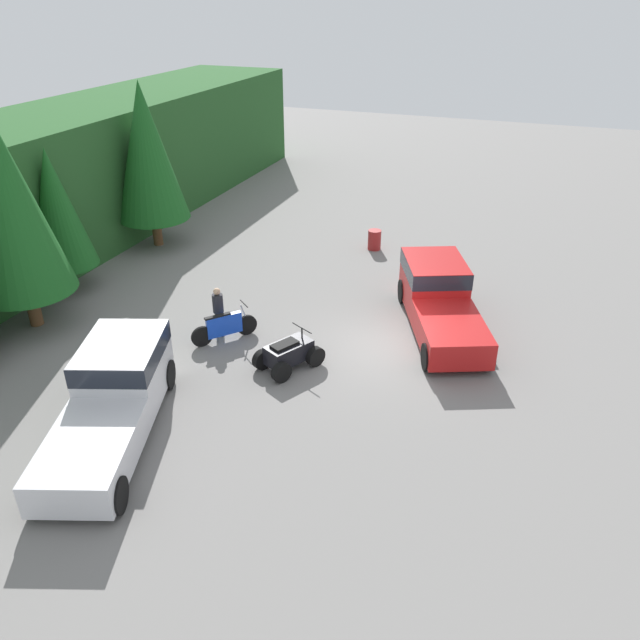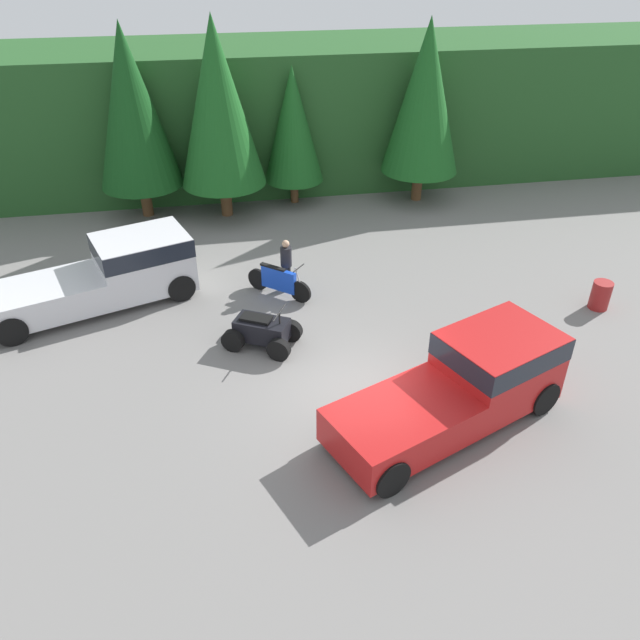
# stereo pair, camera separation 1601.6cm
# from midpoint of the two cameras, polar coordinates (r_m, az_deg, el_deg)

# --- Properties ---
(ground_plane) EXTENTS (80.00, 80.00, 0.00)m
(ground_plane) POSITION_cam_midpoint_polar(r_m,az_deg,el_deg) (16.47, 32.37, -11.92)
(ground_plane) COLOR slate
(hillside_backdrop) EXTENTS (44.00, 6.00, 5.65)m
(hillside_backdrop) POSITION_cam_midpoint_polar(r_m,az_deg,el_deg) (27.03, 13.01, 16.22)
(hillside_backdrop) COLOR #235123
(hillside_backdrop) RESTS_ON ground_plane
(tree_left) EXTENTS (3.15, 3.15, 7.15)m
(tree_left) POSITION_cam_midpoint_polar(r_m,az_deg,el_deg) (21.54, 1.97, 16.65)
(tree_left) COLOR brown
(tree_left) RESTS_ON ground_plane
(tree_mid_left) EXTENTS (3.24, 3.24, 7.37)m
(tree_mid_left) POSITION_cam_midpoint_polar(r_m,az_deg,el_deg) (21.87, 10.64, 16.74)
(tree_mid_left) COLOR brown
(tree_mid_left) RESTS_ON ground_plane
(tree_mid_right) EXTENTS (2.38, 2.38, 5.41)m
(tree_mid_right) POSITION_cam_midpoint_polar(r_m,az_deg,el_deg) (24.04, 16.27, 14.61)
(tree_mid_right) COLOR brown
(tree_mid_right) RESTS_ON ground_plane
(tree_right) EXTENTS (3.11, 3.11, 7.07)m
(tree_right) POSITION_cam_midpoint_polar(r_m,az_deg,el_deg) (25.89, 27.82, 15.76)
(tree_right) COLOR brown
(tree_right) RESTS_ON ground_plane
(pickup_truck_red) EXTENTS (6.09, 4.10, 1.96)m
(pickup_truck_red) POSITION_cam_midpoint_polar(r_m,az_deg,el_deg) (16.79, 41.69, -10.28)
(pickup_truck_red) COLOR red
(pickup_truck_red) RESTS_ON ground_plane
(pickup_truck_second) EXTENTS (6.33, 3.91, 1.96)m
(pickup_truck_second) POSITION_cam_midpoint_polar(r_m,az_deg,el_deg) (16.83, 4.39, -0.36)
(pickup_truck_second) COLOR silver
(pickup_truck_second) RESTS_ON ground_plane
(dirt_bike) EXTENTS (1.82, 1.56, 1.19)m
(dirt_bike) POSITION_cam_midpoint_polar(r_m,az_deg,el_deg) (18.46, 19.95, -1.17)
(dirt_bike) COLOR black
(dirt_bike) RESTS_ON ground_plane
(quad_atv) EXTENTS (2.29, 1.96, 1.19)m
(quad_atv) POSITION_cam_midpoint_polar(r_m,az_deg,el_deg) (16.33, 21.64, -6.63)
(quad_atv) COLOR black
(quad_atv) RESTS_ON ground_plane
(rider_person) EXTENTS (0.49, 0.49, 1.72)m
(rider_person) POSITION_cam_midpoint_polar(r_m,az_deg,el_deg) (18.62, 20.51, 0.62)
(rider_person) COLOR black
(rider_person) RESTS_ON ground_plane
(steel_barrel) EXTENTS (0.58, 0.58, 0.88)m
(steel_barrel) POSITION_cam_midpoint_polar(r_m,az_deg,el_deg) (23.23, 43.78, -2.04)
(steel_barrel) COLOR maroon
(steel_barrel) RESTS_ON ground_plane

